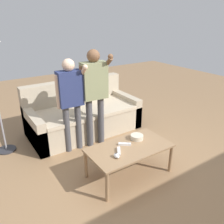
% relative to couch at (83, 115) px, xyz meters
% --- Properties ---
extents(ground_plane, '(12.00, 12.00, 0.00)m').
position_rel_couch_xyz_m(ground_plane, '(-0.09, -1.49, -0.29)').
color(ground_plane, '#93704C').
extents(couch, '(1.90, 0.95, 0.87)m').
position_rel_couch_xyz_m(couch, '(0.00, 0.00, 0.00)').
color(couch, '#B7A88E').
rests_on(couch, ground).
extents(coffee_table, '(1.06, 0.58, 0.41)m').
position_rel_couch_xyz_m(coffee_table, '(-0.08, -1.48, 0.07)').
color(coffee_table, '#997551').
rests_on(coffee_table, ground).
extents(snack_bowl, '(0.17, 0.17, 0.06)m').
position_rel_couch_xyz_m(snack_bowl, '(0.13, -1.37, 0.15)').
color(snack_bowl, beige).
rests_on(snack_bowl, coffee_table).
extents(game_remote_nunchuk, '(0.06, 0.09, 0.05)m').
position_rel_couch_xyz_m(game_remote_nunchuk, '(-0.35, -1.58, 0.14)').
color(game_remote_nunchuk, white).
rests_on(game_remote_nunchuk, coffee_table).
extents(player_left, '(0.41, 0.31, 1.41)m').
position_rel_couch_xyz_m(player_left, '(-0.42, -0.51, 0.59)').
color(player_left, '#47474C').
rests_on(player_left, ground).
extents(player_center, '(0.44, 0.33, 1.51)m').
position_rel_couch_xyz_m(player_center, '(-0.05, -0.56, 0.66)').
color(player_center, '#47474C').
rests_on(player_center, ground).
extents(game_remote_wand_near, '(0.12, 0.16, 0.03)m').
position_rel_couch_xyz_m(game_remote_wand_near, '(-0.26, -1.51, 0.13)').
color(game_remote_wand_near, white).
rests_on(game_remote_wand_near, coffee_table).
extents(game_remote_wand_far, '(0.15, 0.13, 0.03)m').
position_rel_couch_xyz_m(game_remote_wand_far, '(-0.10, -1.41, 0.14)').
color(game_remote_wand_far, white).
rests_on(game_remote_wand_far, coffee_table).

